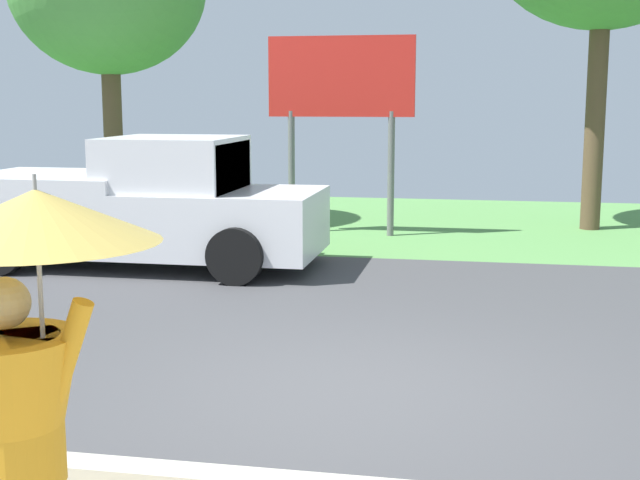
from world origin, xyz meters
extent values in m
cube|color=#424244|center=(0.00, 2.00, -0.05)|extent=(40.00, 8.00, 0.10)
cube|color=#59934C|center=(0.00, 10.00, -0.05)|extent=(40.00, 8.00, 0.10)
cylinder|color=orange|center=(-0.88, -3.72, 1.12)|extent=(0.44, 0.44, 0.65)
sphere|color=tan|center=(-0.88, -3.72, 1.59)|extent=(0.22, 0.22, 0.22)
cylinder|color=orange|center=(-0.60, -3.72, 1.40)|extent=(0.24, 0.09, 0.45)
cylinder|color=gray|center=(-0.71, -3.72, 1.62)|extent=(0.02, 0.02, 0.75)
cone|color=gold|center=(-0.71, -3.72, 1.96)|extent=(1.01, 1.01, 0.22)
cylinder|color=gray|center=(-0.71, -3.72, 2.08)|extent=(0.02, 0.02, 0.10)
cube|color=silver|center=(-3.80, 4.81, 0.68)|extent=(5.20, 2.00, 0.90)
cube|color=silver|center=(-3.30, 4.81, 1.43)|extent=(1.80, 1.84, 0.90)
cube|color=#2D3842|center=(-2.45, 4.81, 1.43)|extent=(0.10, 1.70, 0.77)
cube|color=silver|center=(-5.10, 4.81, 1.23)|extent=(2.40, 2.00, 0.20)
cylinder|color=black|center=(-2.10, 5.81, 0.38)|extent=(0.76, 0.28, 0.76)
cylinder|color=black|center=(-2.10, 3.81, 0.38)|extent=(0.76, 0.28, 0.76)
cylinder|color=black|center=(-5.50, 5.81, 0.38)|extent=(0.76, 0.28, 0.76)
cylinder|color=black|center=(-5.50, 3.81, 0.38)|extent=(0.76, 0.28, 0.76)
cylinder|color=slate|center=(-2.34, 8.23, 1.10)|extent=(0.12, 0.12, 2.20)
cylinder|color=slate|center=(-0.54, 8.23, 1.10)|extent=(0.12, 0.12, 2.20)
cube|color=red|center=(-1.44, 8.23, 2.80)|extent=(2.60, 0.10, 1.40)
cylinder|color=brown|center=(-5.89, 8.55, 1.68)|extent=(0.36, 0.36, 3.35)
cylinder|color=brown|center=(3.05, 9.72, 2.12)|extent=(0.36, 0.36, 4.24)
camera|label=1|loc=(1.06, -6.90, 2.43)|focal=48.28mm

